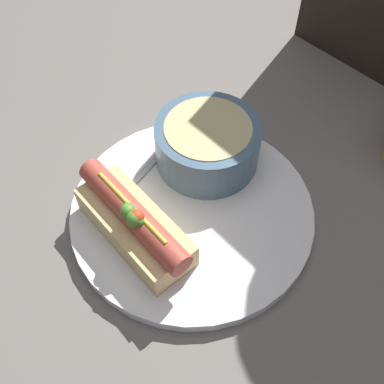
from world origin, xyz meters
name	(u,v)px	position (x,y,z in m)	size (l,w,h in m)	color
ground_plane	(192,215)	(0.00, 0.00, 0.00)	(4.00, 4.00, 0.00)	slate
dinner_plate	(192,211)	(0.00, 0.00, 0.01)	(0.28, 0.28, 0.01)	white
hot_dog	(134,223)	(-0.01, -0.07, 0.04)	(0.16, 0.06, 0.06)	#E5C17F
soup_bowl	(207,143)	(-0.04, 0.06, 0.05)	(0.12, 0.12, 0.06)	slate
spoon	(161,153)	(-0.09, 0.02, 0.02)	(0.05, 0.14, 0.01)	#B7B7BC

